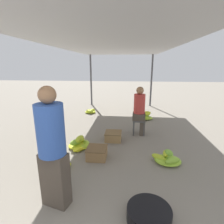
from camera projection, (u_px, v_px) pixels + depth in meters
name	position (u px, v px, depth m)	size (l,w,h in m)	color
canopy_post_back_left	(91.00, 80.00, 8.28)	(0.08, 0.08, 2.34)	#4C4C51
canopy_post_back_right	(151.00, 81.00, 8.02)	(0.08, 0.08, 2.34)	#4C4C51
canopy_tarp	(115.00, 46.00, 4.58)	(3.22, 7.17, 0.04)	#B2B2B7
vendor_foreground	(52.00, 148.00, 2.24)	(0.43, 0.43, 1.65)	#4C4238
stool	(139.00, 122.00, 4.83)	(0.34, 0.34, 0.43)	#4C4C4C
vendor_seated	(140.00, 110.00, 4.74)	(0.36, 0.36, 1.33)	#4C4238
basin_black	(149.00, 214.00, 2.17)	(0.56, 0.56, 0.17)	black
banana_pile_left_0	(58.00, 166.00, 3.25)	(0.48, 0.46, 0.16)	#C3D229
banana_pile_left_1	(91.00, 111.00, 7.03)	(0.42, 0.44, 0.17)	#C5D329
banana_pile_left_2	(80.00, 144.00, 4.08)	(0.56, 0.65, 0.30)	#A5C62F
banana_pile_right_0	(167.00, 159.00, 3.45)	(0.59, 0.49, 0.28)	#B3CC2C
banana_pile_right_1	(146.00, 116.00, 6.24)	(0.54, 0.47, 0.30)	#74B337
crate_near	(97.00, 153.00, 3.62)	(0.41, 0.41, 0.23)	olive
crate_mid	(113.00, 136.00, 4.49)	(0.42, 0.42, 0.22)	#9E7A4C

